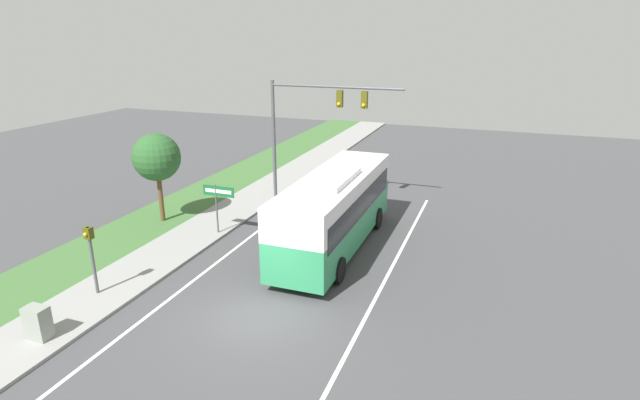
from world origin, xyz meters
TOP-DOWN VIEW (x-y plane):
  - ground_plane at (0.00, 0.00)m, footprint 80.00×80.00m
  - sidewalk at (-6.20, 0.00)m, footprint 2.80×80.00m
  - grass_verge at (-9.40, 0.00)m, footprint 3.60×80.00m
  - lane_divider_near at (-3.60, 0.00)m, footprint 0.14×30.00m
  - lane_divider_far at (3.60, 0.00)m, footprint 0.14×30.00m
  - bus at (0.68, 6.53)m, footprint 2.73×10.01m
  - signal_gantry at (-2.77, 12.32)m, footprint 7.59×0.41m
  - pedestrian_signal at (-6.30, -0.75)m, footprint 0.28×0.34m
  - street_sign at (-5.12, 6.08)m, footprint 1.67×0.08m
  - utility_cabinet at (-5.84, -3.70)m, footprint 0.76×0.50m
  - roadside_tree at (-8.84, 6.56)m, footprint 2.41×2.41m

SIDE VIEW (x-z plane):
  - ground_plane at x=0.00m, z-range 0.00..0.00m
  - lane_divider_near at x=-3.60m, z-range 0.00..0.01m
  - lane_divider_far at x=3.60m, z-range 0.00..0.01m
  - grass_verge at x=-9.40m, z-range 0.00..0.10m
  - sidewalk at x=-6.20m, z-range 0.00..0.12m
  - utility_cabinet at x=-5.84m, z-range 0.12..1.22m
  - street_sign at x=-5.12m, z-range 0.61..3.17m
  - pedestrian_signal at x=-6.30m, z-range 0.52..3.29m
  - bus at x=0.68m, z-range 0.17..3.85m
  - roadside_tree at x=-8.84m, z-range 1.17..5.77m
  - signal_gantry at x=-2.77m, z-range 1.54..8.48m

